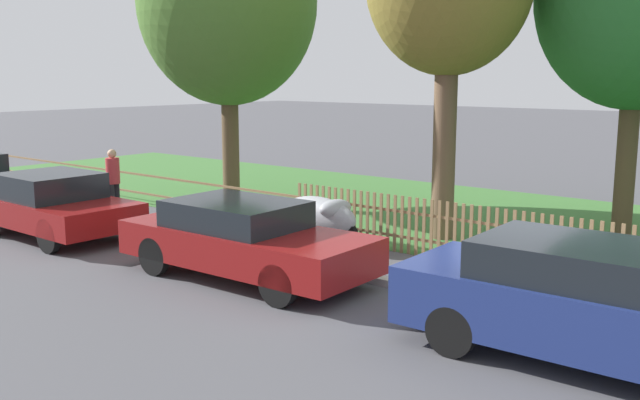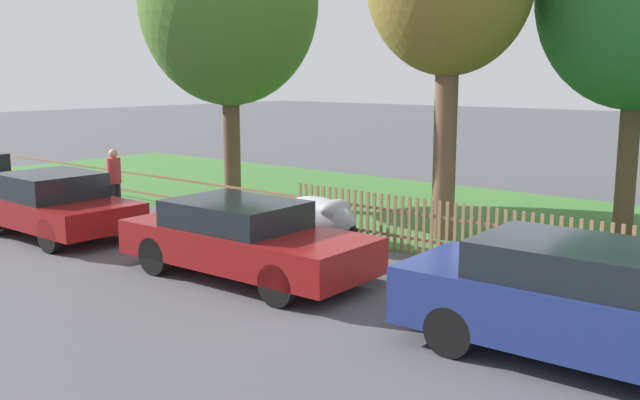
{
  "view_description": "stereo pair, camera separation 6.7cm",
  "coord_description": "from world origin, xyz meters",
  "px_view_note": "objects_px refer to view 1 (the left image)",
  "views": [
    {
      "loc": [
        3.37,
        -9.09,
        3.33
      ],
      "look_at": [
        -4.65,
        0.72,
        1.1
      ],
      "focal_mm": 40.0,
      "sensor_mm": 36.0,
      "label": 1
    },
    {
      "loc": [
        3.42,
        -9.05,
        3.33
      ],
      "look_at": [
        -4.65,
        0.72,
        1.1
      ],
      "focal_mm": 40.0,
      "sensor_mm": 36.0,
      "label": 2
    }
  ],
  "objects_px": {
    "parked_car_navy_estate": "(244,238)",
    "parked_car_red_compact": "(588,302)",
    "covered_motorcycle": "(320,216)",
    "pedestrian_near_fence": "(113,178)",
    "parked_car_black_saloon": "(54,204)",
    "tree_nearest_kerb": "(228,2)"
  },
  "relations": [
    {
      "from": "parked_car_navy_estate",
      "to": "parked_car_red_compact",
      "type": "bearing_deg",
      "value": -1.46
    },
    {
      "from": "parked_car_red_compact",
      "to": "covered_motorcycle",
      "type": "xyz_separation_m",
      "value": [
        -6.03,
        2.5,
        -0.12
      ]
    },
    {
      "from": "parked_car_red_compact",
      "to": "pedestrian_near_fence",
      "type": "relative_size",
      "value": 2.81
    },
    {
      "from": "parked_car_navy_estate",
      "to": "covered_motorcycle",
      "type": "distance_m",
      "value": 2.55
    },
    {
      "from": "parked_car_red_compact",
      "to": "parked_car_navy_estate",
      "type": "bearing_deg",
      "value": 178.56
    },
    {
      "from": "parked_car_black_saloon",
      "to": "tree_nearest_kerb",
      "type": "bearing_deg",
      "value": 88.54
    },
    {
      "from": "covered_motorcycle",
      "to": "tree_nearest_kerb",
      "type": "height_order",
      "value": "tree_nearest_kerb"
    },
    {
      "from": "parked_car_navy_estate",
      "to": "pedestrian_near_fence",
      "type": "bearing_deg",
      "value": 162.1
    },
    {
      "from": "parked_car_black_saloon",
      "to": "pedestrian_near_fence",
      "type": "bearing_deg",
      "value": 114.97
    },
    {
      "from": "pedestrian_near_fence",
      "to": "tree_nearest_kerb",
      "type": "bearing_deg",
      "value": -43.56
    },
    {
      "from": "pedestrian_near_fence",
      "to": "covered_motorcycle",
      "type": "bearing_deg",
      "value": -104.66
    },
    {
      "from": "tree_nearest_kerb",
      "to": "pedestrian_near_fence",
      "type": "xyz_separation_m",
      "value": [
        -1.13,
        -2.79,
        -4.2
      ]
    },
    {
      "from": "tree_nearest_kerb",
      "to": "covered_motorcycle",
      "type": "bearing_deg",
      "value": -24.07
    },
    {
      "from": "parked_car_black_saloon",
      "to": "tree_nearest_kerb",
      "type": "xyz_separation_m",
      "value": [
        0.17,
        4.9,
        4.42
      ]
    },
    {
      "from": "tree_nearest_kerb",
      "to": "parked_car_black_saloon",
      "type": "bearing_deg",
      "value": -91.95
    },
    {
      "from": "covered_motorcycle",
      "to": "parked_car_navy_estate",
      "type": "bearing_deg",
      "value": -75.6
    },
    {
      "from": "parked_car_black_saloon",
      "to": "parked_car_navy_estate",
      "type": "height_order",
      "value": "parked_car_black_saloon"
    },
    {
      "from": "parked_car_black_saloon",
      "to": "parked_car_red_compact",
      "type": "bearing_deg",
      "value": 2.13
    },
    {
      "from": "parked_car_navy_estate",
      "to": "covered_motorcycle",
      "type": "relative_size",
      "value": 2.2
    },
    {
      "from": "covered_motorcycle",
      "to": "pedestrian_near_fence",
      "type": "xyz_separation_m",
      "value": [
        -5.81,
        -0.7,
        0.29
      ]
    },
    {
      "from": "parked_car_black_saloon",
      "to": "parked_car_navy_estate",
      "type": "relative_size",
      "value": 0.85
    },
    {
      "from": "parked_car_black_saloon",
      "to": "pedestrian_near_fence",
      "type": "relative_size",
      "value": 2.4
    }
  ]
}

